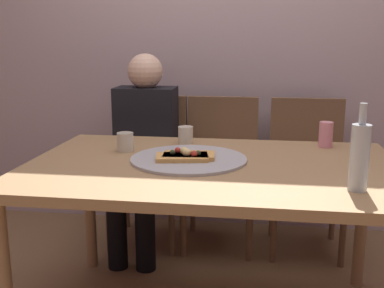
% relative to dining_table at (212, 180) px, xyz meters
% --- Properties ---
extents(back_wall, '(6.00, 0.10, 2.60)m').
position_rel_dining_table_xyz_m(back_wall, '(0.00, 1.24, 0.63)').
color(back_wall, '#B29EA3').
rests_on(back_wall, ground_plane).
extents(dining_table, '(1.56, 1.01, 0.74)m').
position_rel_dining_table_xyz_m(dining_table, '(0.00, 0.00, 0.00)').
color(dining_table, '#99754C').
rests_on(dining_table, ground_plane).
extents(pizza_tray, '(0.50, 0.50, 0.01)m').
position_rel_dining_table_xyz_m(pizza_tray, '(-0.11, 0.04, 0.08)').
color(pizza_tray, '#ADADB2').
rests_on(pizza_tray, dining_table).
extents(pizza_slice_last, '(0.24, 0.17, 0.05)m').
position_rel_dining_table_xyz_m(pizza_slice_last, '(-0.13, 0.01, 0.09)').
color(pizza_slice_last, tan).
rests_on(pizza_slice_last, pizza_tray).
extents(pizza_slice_extra, '(0.23, 0.15, 0.05)m').
position_rel_dining_table_xyz_m(pizza_slice_extra, '(-0.11, 0.04, 0.09)').
color(pizza_slice_extra, tan).
rests_on(pizza_slice_extra, pizza_tray).
extents(wine_bottle, '(0.07, 0.07, 0.30)m').
position_rel_dining_table_xyz_m(wine_bottle, '(0.53, -0.28, 0.19)').
color(wine_bottle, '#B2BCC1').
rests_on(wine_bottle, dining_table).
extents(tumbler_far, '(0.07, 0.07, 0.09)m').
position_rel_dining_table_xyz_m(tumbler_far, '(-0.17, 0.36, 0.11)').
color(tumbler_far, beige).
rests_on(tumbler_far, dining_table).
extents(wine_glass, '(0.08, 0.08, 0.09)m').
position_rel_dining_table_xyz_m(wine_glass, '(-0.42, 0.17, 0.11)').
color(wine_glass, beige).
rests_on(wine_glass, dining_table).
extents(soda_can, '(0.07, 0.07, 0.12)m').
position_rel_dining_table_xyz_m(soda_can, '(0.51, 0.39, 0.13)').
color(soda_can, pink).
rests_on(soda_can, dining_table).
extents(chair_left, '(0.44, 0.44, 0.90)m').
position_rel_dining_table_xyz_m(chair_left, '(-0.49, 0.90, -0.16)').
color(chair_left, brown).
rests_on(chair_left, ground_plane).
extents(chair_middle, '(0.44, 0.44, 0.90)m').
position_rel_dining_table_xyz_m(chair_middle, '(-0.04, 0.90, -0.16)').
color(chair_middle, brown).
rests_on(chair_middle, ground_plane).
extents(chair_right, '(0.44, 0.44, 0.90)m').
position_rel_dining_table_xyz_m(chair_right, '(0.48, 0.90, -0.16)').
color(chair_right, brown).
rests_on(chair_right, ground_plane).
extents(guest_in_sweater, '(0.36, 0.56, 1.17)m').
position_rel_dining_table_xyz_m(guest_in_sweater, '(-0.49, 0.75, -0.03)').
color(guest_in_sweater, black).
rests_on(guest_in_sweater, ground_plane).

